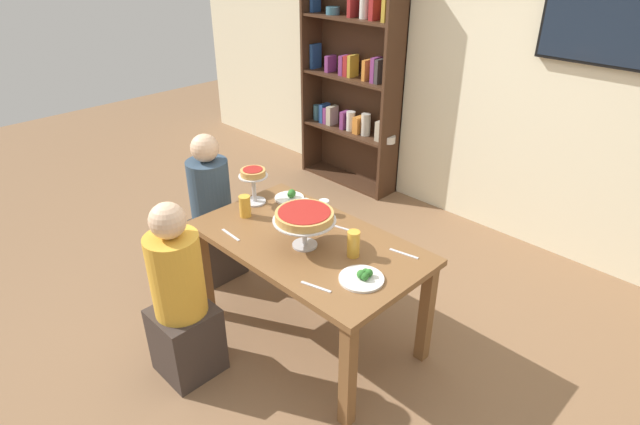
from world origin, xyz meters
TOP-DOWN VIEW (x-y plane):
  - ground_plane at (0.00, 0.00)m, footprint 12.00×12.00m
  - rear_partition at (0.00, 2.20)m, footprint 8.00×0.12m
  - dining_table at (0.00, 0.00)m, footprint 1.43×0.83m
  - bookshelf at (-1.46, 2.02)m, footprint 1.14×0.30m
  - television at (0.76, 2.11)m, footprint 0.95×0.05m
  - diner_near_left at (-0.30, -0.73)m, footprint 0.34×0.34m
  - diner_head_west at (-1.03, -0.01)m, footprint 0.34×0.34m
  - deep_dish_pizza_stand at (0.03, -0.06)m, footprint 0.37×0.37m
  - personal_pizza_stand at (-0.61, 0.08)m, footprint 0.20×0.20m
  - salad_plate_near_diner at (-0.48, 0.29)m, footprint 0.20×0.20m
  - salad_plate_far_diner at (0.50, -0.08)m, footprint 0.25×0.25m
  - beer_glass_amber_tall at (-0.51, -0.08)m, footprint 0.08×0.08m
  - beer_glass_amber_short at (0.31, 0.06)m, footprint 0.07×0.07m
  - water_glass_clear_near at (-0.16, 0.30)m, footprint 0.07×0.07m
  - water_glass_clear_far at (-0.26, 0.22)m, footprint 0.07×0.07m
  - cutlery_fork_near at (0.50, 0.28)m, footprint 0.18×0.05m
  - cutlery_knife_near at (0.37, -0.30)m, footprint 0.18×0.06m
  - cutlery_fork_far at (-0.38, -0.30)m, footprint 0.18×0.03m
  - cutlery_knife_far at (0.02, 0.24)m, footprint 0.18×0.06m

SIDE VIEW (x-z plane):
  - ground_plane at x=0.00m, z-range 0.00..0.00m
  - diner_near_left at x=-0.30m, z-range -0.08..1.07m
  - diner_head_west at x=-1.03m, z-range -0.08..1.07m
  - dining_table at x=0.00m, z-range 0.27..1.01m
  - cutlery_fork_near at x=0.50m, z-range 0.74..0.74m
  - cutlery_knife_near at x=0.37m, z-range 0.74..0.74m
  - cutlery_fork_far at x=-0.38m, z-range 0.74..0.74m
  - cutlery_knife_far at x=0.02m, z-range 0.74..0.74m
  - salad_plate_far_diner at x=0.50m, z-range 0.72..0.79m
  - salad_plate_near_diner at x=-0.48m, z-range 0.72..0.79m
  - water_glass_clear_far at x=-0.26m, z-range 0.74..0.83m
  - water_glass_clear_near at x=-0.16m, z-range 0.74..0.84m
  - beer_glass_amber_tall at x=-0.51m, z-range 0.74..0.88m
  - beer_glass_amber_short at x=0.31m, z-range 0.74..0.90m
  - personal_pizza_stand at x=-0.61m, z-range 0.80..1.05m
  - deep_dish_pizza_stand at x=0.03m, z-range 0.82..1.05m
  - bookshelf at x=-1.46m, z-range 0.00..2.21m
  - rear_partition at x=0.00m, z-range 0.00..2.80m
  - television at x=0.76m, z-range 1.56..2.12m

